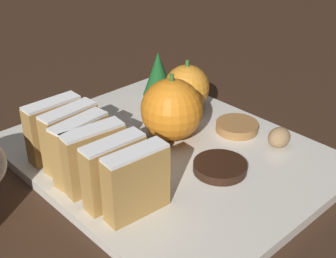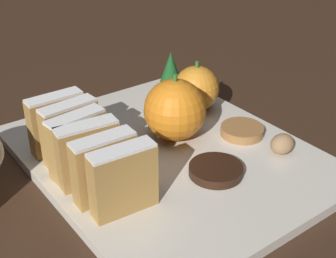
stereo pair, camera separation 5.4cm
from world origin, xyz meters
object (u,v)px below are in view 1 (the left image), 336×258
Objects in this scene: orange_far at (172,110)px; chocolate_cookie at (220,167)px; orange_near at (187,87)px; walnut at (279,137)px.

orange_far is 0.10m from chocolate_cookie.
orange_near is 1.18× the size of chocolate_cookie.
orange_near is 0.84× the size of orange_far.
orange_near is at bearing 31.86° from orange_far.
walnut reaches higher than chocolate_cookie.
walnut is at bearing -8.67° from chocolate_cookie.
walnut is 0.50× the size of chocolate_cookie.
chocolate_cookie is (-0.09, 0.01, -0.01)m from walnut.
orange_far is at bearing 126.69° from walnut.
orange_near reaches higher than chocolate_cookie.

